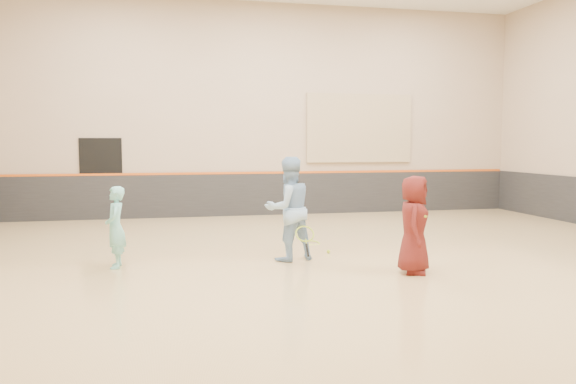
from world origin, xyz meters
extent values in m
cube|color=tan|center=(0.00, 0.00, -0.10)|extent=(15.00, 12.00, 0.20)
cube|color=tan|center=(0.00, 6.01, 3.00)|extent=(15.00, 0.02, 6.00)
cube|color=tan|center=(0.00, -6.01, 3.00)|extent=(15.00, 0.02, 6.00)
cube|color=#232326|center=(0.00, 5.97, 0.60)|extent=(14.90, 0.04, 1.20)
cube|color=#D85914|center=(0.00, 5.96, 1.22)|extent=(14.90, 0.03, 0.06)
cube|color=tan|center=(2.80, 5.95, 2.50)|extent=(3.20, 0.08, 2.00)
cube|color=black|center=(-4.50, 5.98, 1.10)|extent=(1.10, 0.05, 2.20)
imported|color=#7BD6D1|center=(-3.62, -0.25, 0.68)|extent=(0.33, 0.50, 1.36)
imported|color=#97C0E9|center=(-0.70, -0.27, 0.91)|extent=(1.04, 0.91, 1.83)
imported|color=#5B1815|center=(1.03, -1.65, 0.78)|extent=(0.78, 0.90, 1.55)
sphere|color=#C7EA36|center=(0.16, 0.17, 0.03)|extent=(0.07, 0.07, 0.07)
sphere|color=#C1D431|center=(1.12, -1.87, 0.94)|extent=(0.07, 0.07, 0.07)
sphere|color=gold|center=(0.05, 2.50, 0.03)|extent=(0.07, 0.07, 0.07)
camera|label=1|loc=(-2.79, -9.81, 2.06)|focal=35.00mm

